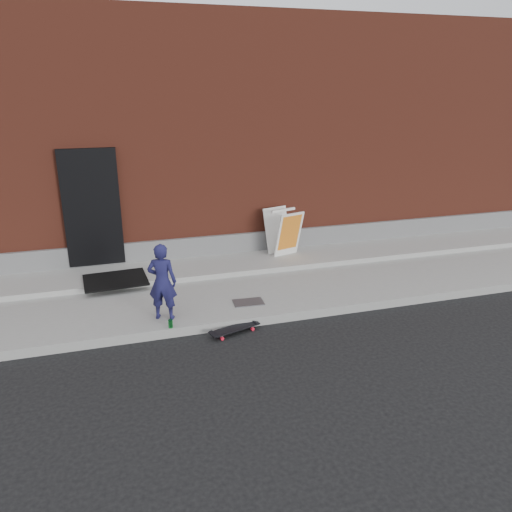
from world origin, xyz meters
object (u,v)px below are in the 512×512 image
object	(u,v)px
child	(162,282)
skateboard	(235,329)
soda_can	(171,324)
pizza_sign	(284,232)

from	to	relation	value
child	skateboard	bearing A→B (deg)	172.53
skateboard	soda_can	bearing A→B (deg)	169.86
skateboard	pizza_sign	world-z (taller)	pizza_sign
pizza_sign	soda_can	xyz separation A→B (m)	(-2.70, -2.53, -0.52)
soda_can	pizza_sign	bearing A→B (deg)	43.07
soda_can	skateboard	bearing A→B (deg)	-10.14
pizza_sign	child	bearing A→B (deg)	-141.81
skateboard	child	bearing A→B (deg)	151.94
pizza_sign	soda_can	world-z (taller)	pizza_sign
child	skateboard	distance (m)	1.32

